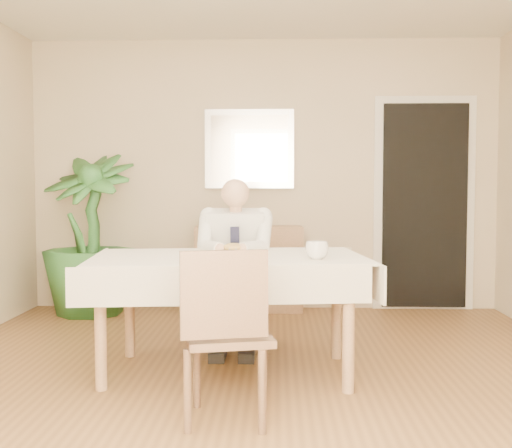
{
  "coord_description": "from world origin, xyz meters",
  "views": [
    {
      "loc": [
        0.13,
        -3.74,
        1.2
      ],
      "look_at": [
        0.0,
        0.35,
        0.95
      ],
      "focal_mm": 45.0,
      "sensor_mm": 36.0,
      "label": 1
    }
  ],
  "objects_px": {
    "chair_far": "(237,274)",
    "chair_near": "(226,327)",
    "sideboard": "(249,269)",
    "potted_palm": "(89,234)",
    "dining_table": "(228,269)",
    "seated_man": "(235,255)",
    "coffee_mug": "(317,250)"
  },
  "relations": [
    {
      "from": "dining_table",
      "to": "coffee_mug",
      "type": "bearing_deg",
      "value": -24.48
    },
    {
      "from": "dining_table",
      "to": "chair_near",
      "type": "height_order",
      "value": "chair_near"
    },
    {
      "from": "dining_table",
      "to": "sideboard",
      "type": "xyz_separation_m",
      "value": [
        0.04,
        2.04,
        -0.26
      ]
    },
    {
      "from": "chair_near",
      "to": "seated_man",
      "type": "height_order",
      "value": "seated_man"
    },
    {
      "from": "chair_near",
      "to": "potted_palm",
      "type": "relative_size",
      "value": 0.59
    },
    {
      "from": "coffee_mug",
      "to": "potted_palm",
      "type": "height_order",
      "value": "potted_palm"
    },
    {
      "from": "sideboard",
      "to": "chair_near",
      "type": "bearing_deg",
      "value": -93.12
    },
    {
      "from": "chair_far",
      "to": "sideboard",
      "type": "xyz_separation_m",
      "value": [
        0.04,
        1.15,
        -0.11
      ]
    },
    {
      "from": "dining_table",
      "to": "seated_man",
      "type": "bearing_deg",
      "value": 83.59
    },
    {
      "from": "sideboard",
      "to": "potted_palm",
      "type": "distance_m",
      "value": 1.53
    },
    {
      "from": "chair_near",
      "to": "potted_palm",
      "type": "height_order",
      "value": "potted_palm"
    },
    {
      "from": "chair_far",
      "to": "coffee_mug",
      "type": "relative_size",
      "value": 6.68
    },
    {
      "from": "sideboard",
      "to": "potted_palm",
      "type": "relative_size",
      "value": 0.68
    },
    {
      "from": "chair_far",
      "to": "chair_near",
      "type": "distance_m",
      "value": 1.79
    },
    {
      "from": "chair_far",
      "to": "sideboard",
      "type": "distance_m",
      "value": 1.16
    },
    {
      "from": "coffee_mug",
      "to": "potted_palm",
      "type": "distance_m",
      "value": 2.83
    },
    {
      "from": "dining_table",
      "to": "potted_palm",
      "type": "xyz_separation_m",
      "value": [
        -1.44,
        1.84,
        0.08
      ]
    },
    {
      "from": "chair_far",
      "to": "chair_near",
      "type": "bearing_deg",
      "value": -91.29
    },
    {
      "from": "dining_table",
      "to": "sideboard",
      "type": "height_order",
      "value": "sideboard"
    },
    {
      "from": "chair_near",
      "to": "potted_palm",
      "type": "distance_m",
      "value": 3.13
    },
    {
      "from": "coffee_mug",
      "to": "sideboard",
      "type": "relative_size",
      "value": 0.13
    },
    {
      "from": "chair_far",
      "to": "potted_palm",
      "type": "height_order",
      "value": "potted_palm"
    },
    {
      "from": "dining_table",
      "to": "chair_far",
      "type": "bearing_deg",
      "value": 83.59
    },
    {
      "from": "dining_table",
      "to": "chair_far",
      "type": "height_order",
      "value": "chair_far"
    },
    {
      "from": "seated_man",
      "to": "potted_palm",
      "type": "distance_m",
      "value": 1.9
    },
    {
      "from": "chair_far",
      "to": "potted_palm",
      "type": "relative_size",
      "value": 0.61
    },
    {
      "from": "coffee_mug",
      "to": "sideboard",
      "type": "bearing_deg",
      "value": 102.95
    },
    {
      "from": "coffee_mug",
      "to": "sideboard",
      "type": "distance_m",
      "value": 2.31
    },
    {
      "from": "chair_near",
      "to": "coffee_mug",
      "type": "distance_m",
      "value": 0.93
    },
    {
      "from": "chair_far",
      "to": "sideboard",
      "type": "relative_size",
      "value": 0.9
    },
    {
      "from": "dining_table",
      "to": "coffee_mug",
      "type": "relative_size",
      "value": 13.36
    },
    {
      "from": "chair_near",
      "to": "seated_man",
      "type": "relative_size",
      "value": 0.71
    }
  ]
}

